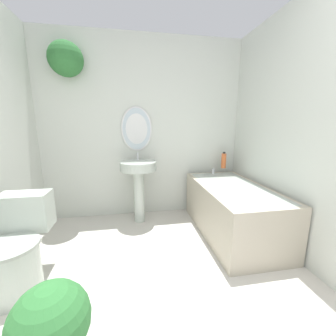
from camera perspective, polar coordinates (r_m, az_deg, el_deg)
name	(u,v)px	position (r m, az deg, el deg)	size (l,w,h in m)	color
wall_back	(135,121)	(2.87, -9.11, 12.63)	(2.80, 0.39, 2.40)	silver
wall_right	(308,132)	(2.22, 34.37, 8.19)	(0.06, 2.63, 2.40)	silver
toilet	(17,250)	(2.08, -36.29, -17.74)	(0.40, 0.60, 0.71)	#B2BCB2
pedestal_sink	(139,177)	(2.67, -8.16, -2.40)	(0.46, 0.46, 0.91)	#B2BCB2
bathtub	(232,208)	(2.57, 17.28, -10.62)	(0.72, 1.41, 0.65)	#B2A893
shampoo_bottle	(224,161)	(3.04, 15.17, 2.01)	(0.07, 0.07, 0.23)	#DB6633
potted_plant	(51,327)	(1.39, -29.58, -34.00)	(0.38, 0.38, 0.52)	#9E6042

